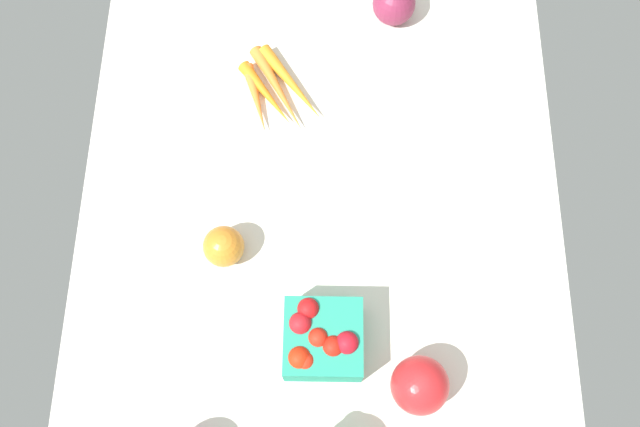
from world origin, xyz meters
TOP-DOWN VIEW (x-y plane):
  - tablecloth at (0.00, 0.00)cm, footprint 104.00×76.00cm
  - carrot_bunch at (22.19, 7.63)cm, footprint 16.72×15.17cm
  - bell_pepper_red at (-25.93, -14.21)cm, footprint 8.38×8.38cm
  - red_onion_center at (38.00, -12.17)cm, footprint 7.41×7.41cm
  - berry_basket at (-19.76, -0.54)cm, footprint 11.12×11.12cm
  - heirloom_tomato_orange at (-5.88, 14.40)cm, footprint 6.25×6.25cm

SIDE VIEW (x-z plane):
  - tablecloth at x=0.00cm, z-range 0.00..2.00cm
  - carrot_bunch at x=22.19cm, z-range 1.90..4.39cm
  - heirloom_tomato_orange at x=-5.88cm, z-range 2.00..8.25cm
  - red_onion_center at x=38.00cm, z-range 2.00..9.41cm
  - berry_basket at x=-19.76cm, z-range 1.88..9.81cm
  - bell_pepper_red at x=-25.93cm, z-range 2.00..10.22cm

